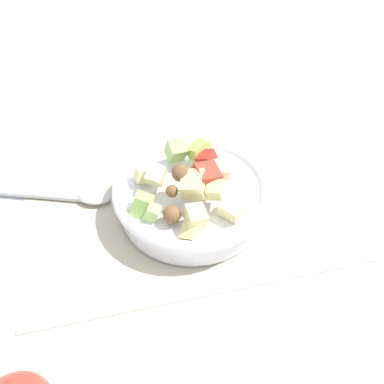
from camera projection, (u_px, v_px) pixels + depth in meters
ground_plane at (182, 205)px, 0.69m from camera, size 2.40×2.40×0.00m
placemat at (182, 204)px, 0.69m from camera, size 0.51×0.35×0.01m
salad_bowl at (192, 194)px, 0.66m from camera, size 0.25×0.25×0.11m
serving_spoon at (65, 195)px, 0.70m from camera, size 0.23×0.10×0.01m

